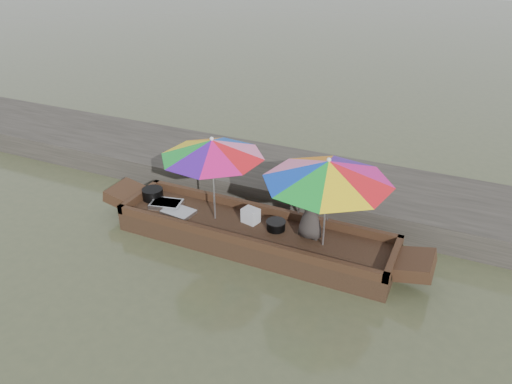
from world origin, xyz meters
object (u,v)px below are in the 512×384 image
at_px(charcoal_grill, 276,226).
at_px(vendor, 312,207).
at_px(boat_hull, 254,236).
at_px(umbrella_bow, 213,179).
at_px(cooking_pot, 153,194).
at_px(tray_scallop, 179,212).
at_px(umbrella_stern, 326,203).
at_px(tray_crayfish, 166,204).
at_px(supply_bag, 251,216).

bearing_deg(charcoal_grill, vendor, 3.23).
relative_size(boat_hull, umbrella_bow, 2.74).
xyz_separation_m(cooking_pot, tray_scallop, (0.75, -0.27, -0.07)).
height_order(boat_hull, umbrella_bow, umbrella_bow).
height_order(umbrella_bow, umbrella_stern, same).
relative_size(charcoal_grill, umbrella_stern, 0.16).
distance_m(cooking_pot, tray_crayfish, 0.43).
bearing_deg(umbrella_bow, vendor, 4.74).
bearing_deg(umbrella_bow, umbrella_stern, 0.00).
bearing_deg(vendor, tray_scallop, 9.53).
xyz_separation_m(tray_crayfish, supply_bag, (1.66, 0.16, 0.09)).
height_order(cooking_pot, tray_scallop, cooking_pot).
height_order(tray_scallop, umbrella_bow, umbrella_bow).
xyz_separation_m(boat_hull, tray_scallop, (-1.45, -0.13, 0.21)).
distance_m(umbrella_bow, umbrella_stern, 2.01).
xyz_separation_m(charcoal_grill, vendor, (0.61, 0.03, 0.49)).
xyz_separation_m(charcoal_grill, umbrella_stern, (0.88, -0.11, 0.70)).
bearing_deg(tray_scallop, charcoal_grill, 7.53).
xyz_separation_m(tray_scallop, umbrella_bow, (0.69, 0.13, 0.74)).
relative_size(charcoal_grill, supply_bag, 1.14).
height_order(cooking_pot, charcoal_grill, cooking_pot).
height_order(charcoal_grill, supply_bag, supply_bag).
xyz_separation_m(vendor, umbrella_bow, (-1.74, -0.14, 0.21)).
xyz_separation_m(umbrella_bow, umbrella_stern, (2.01, 0.00, 0.00)).
height_order(boat_hull, cooking_pot, cooking_pot).
distance_m(boat_hull, tray_crayfish, 1.81).
xyz_separation_m(cooking_pot, tray_crayfish, (0.40, -0.15, -0.06)).
xyz_separation_m(charcoal_grill, supply_bag, (-0.50, 0.04, 0.05)).
xyz_separation_m(cooking_pot, charcoal_grill, (2.57, -0.03, -0.03)).
xyz_separation_m(boat_hull, supply_bag, (-0.13, 0.15, 0.30)).
bearing_deg(umbrella_bow, tray_scallop, -169.26).
relative_size(cooking_pot, tray_crayfish, 0.69).
bearing_deg(charcoal_grill, umbrella_stern, -7.13).
bearing_deg(supply_bag, cooking_pot, -179.66).
height_order(vendor, umbrella_stern, umbrella_stern).
xyz_separation_m(boat_hull, umbrella_bow, (-0.76, 0.00, 0.95)).
relative_size(tray_scallop, charcoal_grill, 1.77).
height_order(boat_hull, umbrella_stern, umbrella_stern).
xyz_separation_m(tray_scallop, umbrella_stern, (2.70, 0.13, 0.74)).
bearing_deg(tray_scallop, tray_crayfish, 160.29).
bearing_deg(cooking_pot, umbrella_bow, -5.54).
relative_size(boat_hull, tray_crayfish, 8.63).
height_order(boat_hull, tray_scallop, tray_scallop).
height_order(cooking_pot, umbrella_stern, umbrella_stern).
relative_size(vendor, umbrella_stern, 0.56).
bearing_deg(umbrella_stern, boat_hull, 180.00).
height_order(tray_scallop, vendor, vendor).
bearing_deg(charcoal_grill, supply_bag, 175.25).
relative_size(charcoal_grill, vendor, 0.28).
xyz_separation_m(tray_scallop, charcoal_grill, (1.82, 0.24, 0.05)).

